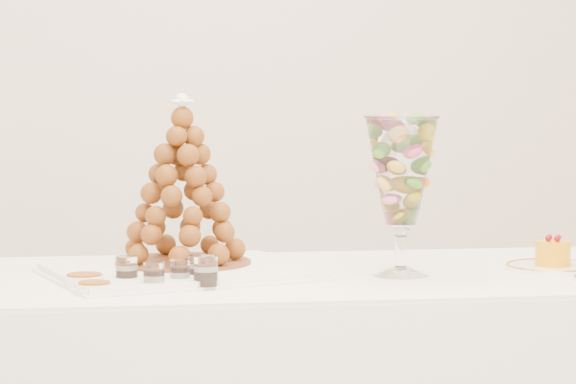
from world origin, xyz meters
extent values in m
cube|color=white|center=(0.00, 2.00, 1.40)|extent=(4.50, 0.04, 2.80)
cube|color=white|center=(0.08, 0.20, 0.77)|extent=(2.04, 0.87, 0.01)
cube|color=white|center=(-0.25, 0.22, 0.78)|extent=(0.69, 0.58, 0.02)
cylinder|color=white|center=(0.27, 0.13, 0.78)|extent=(0.14, 0.14, 0.02)
cylinder|color=white|center=(0.27, 0.13, 0.84)|extent=(0.03, 0.03, 0.09)
sphere|color=white|center=(0.27, 0.13, 0.89)|extent=(0.04, 0.04, 0.04)
cylinder|color=white|center=(0.67, 0.16, 0.78)|extent=(0.24, 0.24, 0.01)
cylinder|color=white|center=(-0.39, 0.09, 0.81)|extent=(0.06, 0.06, 0.07)
cylinder|color=white|center=(-0.27, 0.06, 0.80)|extent=(0.05, 0.05, 0.06)
cylinder|color=white|center=(-0.22, 0.11, 0.80)|extent=(0.05, 0.05, 0.06)
cylinder|color=white|center=(-0.33, 0.01, 0.80)|extent=(0.05, 0.05, 0.06)
cylinder|color=white|center=(-0.22, 0.01, 0.81)|extent=(0.07, 0.07, 0.07)
cylinder|color=white|center=(-0.49, 0.08, 0.78)|extent=(0.09, 0.09, 0.03)
cylinder|color=white|center=(-0.47, -0.03, 0.78)|extent=(0.08, 0.08, 0.03)
cylinder|color=brown|center=(-0.24, 0.30, 0.79)|extent=(0.33, 0.33, 0.01)
cone|color=brown|center=(-0.24, 0.30, 1.00)|extent=(0.31, 0.31, 0.40)
sphere|color=white|center=(-0.24, 0.30, 1.19)|extent=(0.04, 0.04, 0.04)
cylinder|color=orange|center=(0.67, 0.16, 0.81)|extent=(0.09, 0.09, 0.06)
sphere|color=maroon|center=(0.68, 0.16, 0.85)|extent=(0.02, 0.02, 0.02)
sphere|color=maroon|center=(0.67, 0.17, 0.85)|extent=(0.02, 0.02, 0.02)
sphere|color=maroon|center=(0.65, 0.15, 0.85)|extent=(0.02, 0.02, 0.02)
sphere|color=maroon|center=(0.67, 0.14, 0.85)|extent=(0.02, 0.02, 0.02)
camera|label=1|loc=(-0.56, -3.04, 1.26)|focal=85.00mm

